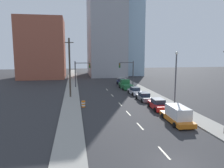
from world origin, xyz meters
The scene contains 23 objects.
ground_plane centered at (0.00, 0.00, 0.00)m, with size 200.00×200.00×0.00m, color #2D2D30.
sidewalk_left centered at (-7.67, 45.21, 0.06)m, with size 2.79×90.41×0.12m.
sidewalk_right centered at (7.67, 45.21, 0.06)m, with size 2.79×90.41×0.12m.
lane_stripe_at_2m centered at (0.00, 2.00, 0.00)m, with size 0.16×2.40×0.01m, color beige.
lane_stripe_at_9m centered at (0.00, 8.61, 0.00)m, with size 0.16×2.40×0.01m, color beige.
lane_stripe_at_14m centered at (0.00, 13.96, 0.00)m, with size 0.16×2.40×0.01m, color beige.
lane_stripe_at_19m centered at (0.00, 19.17, 0.00)m, with size 0.16×2.40×0.01m, color beige.
lane_stripe_at_27m centered at (0.00, 26.54, 0.00)m, with size 0.16×2.40×0.01m, color beige.
lane_stripe_at_33m centered at (0.00, 33.27, 0.00)m, with size 0.16×2.40×0.01m, color beige.
building_brick_left centered at (-17.05, 60.89, 9.44)m, with size 14.00×16.00×18.89m.
building_office_center centered at (4.28, 64.89, 15.97)m, with size 12.00×20.00×31.94m.
building_glass_right centered at (10.55, 68.89, 19.33)m, with size 13.00×20.00×38.65m.
traffic_signal_left centered at (-5.84, 37.43, 3.93)m, with size 3.66×0.35×6.14m.
traffic_signal_right centered at (6.07, 37.43, 3.93)m, with size 3.66×0.35×6.14m.
utility_pole_left_mid centered at (-7.87, 26.11, 5.48)m, with size 1.60×0.32×10.71m.
traffic_barrel centered at (-5.85, 18.39, 0.47)m, with size 0.56×0.56×0.95m.
street_lamp centered at (7.84, 16.38, 4.82)m, with size 0.44×0.44×8.31m.
box_truck_orange centered at (4.63, 9.07, 0.94)m, with size 2.45×5.91×1.98m.
sedan_red centered at (4.74, 15.30, 0.70)m, with size 2.24×4.87×1.55m.
sedan_gray centered at (4.57, 21.19, 0.64)m, with size 2.10×4.53×1.39m.
sedan_silver centered at (4.54, 26.75, 0.66)m, with size 2.20×4.30×1.46m.
pickup_truck_green centered at (4.40, 33.89, 0.82)m, with size 2.48×5.79×2.04m.
sedan_navy centered at (4.87, 40.03, 0.69)m, with size 2.10×4.69×1.52m.
Camera 1 is at (-7.10, -13.90, 8.13)m, focal length 35.00 mm.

